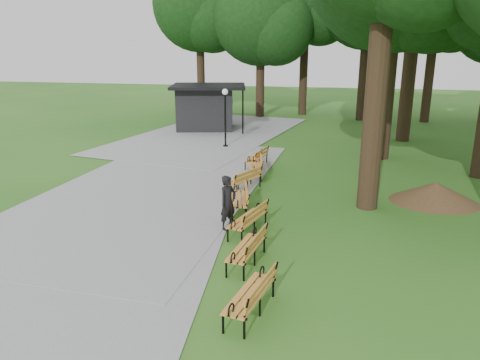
% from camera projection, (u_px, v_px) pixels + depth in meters
% --- Properties ---
extents(ground, '(100.00, 100.00, 0.00)m').
position_uv_depth(ground, '(235.00, 221.00, 14.38)').
color(ground, '#2C641C').
rests_on(ground, ground).
extents(path, '(12.00, 38.00, 0.06)m').
position_uv_depth(path, '(154.00, 185.00, 18.02)').
color(path, gray).
rests_on(path, ground).
extents(person, '(0.65, 0.73, 1.68)m').
position_uv_depth(person, '(228.00, 203.00, 13.49)').
color(person, black).
rests_on(person, ground).
extents(kiosk, '(5.47, 5.02, 2.92)m').
position_uv_depth(kiosk, '(205.00, 107.00, 29.90)').
color(kiosk, black).
rests_on(kiosk, ground).
extents(lamp_post, '(0.32, 0.32, 3.15)m').
position_uv_depth(lamp_post, '(225.00, 106.00, 24.29)').
color(lamp_post, black).
rests_on(lamp_post, ground).
extents(dirt_mound, '(2.58, 2.58, 0.73)m').
position_uv_depth(dirt_mound, '(435.00, 192.00, 16.02)').
color(dirt_mound, '#47301C').
rests_on(dirt_mound, ground).
extents(bench_0, '(0.98, 1.99, 0.88)m').
position_uv_depth(bench_0, '(250.00, 295.00, 9.28)').
color(bench_0, orange).
rests_on(bench_0, ground).
extents(bench_1, '(0.88, 1.97, 0.88)m').
position_uv_depth(bench_1, '(246.00, 248.00, 11.40)').
color(bench_1, orange).
rests_on(bench_1, ground).
extents(bench_2, '(1.09, 2.00, 0.88)m').
position_uv_depth(bench_2, '(248.00, 219.00, 13.32)').
color(bench_2, orange).
rests_on(bench_2, ground).
extents(bench_3, '(1.08, 2.00, 0.88)m').
position_uv_depth(bench_3, '(239.00, 199.00, 15.09)').
color(bench_3, orange).
rests_on(bench_3, ground).
extents(bench_4, '(1.38, 1.99, 0.88)m').
position_uv_depth(bench_4, '(243.00, 180.00, 17.25)').
color(bench_4, orange).
rests_on(bench_4, ground).
extents(bench_5, '(1.02, 1.99, 0.88)m').
position_uv_depth(bench_5, '(255.00, 166.00, 19.20)').
color(bench_5, orange).
rests_on(bench_5, ground).
extents(bench_6, '(0.96, 1.98, 0.88)m').
position_uv_depth(bench_6, '(256.00, 158.00, 20.70)').
color(bench_6, orange).
rests_on(bench_6, ground).
extents(tree_backdrop, '(36.98, 9.69, 16.34)m').
position_uv_depth(tree_backdrop, '(397.00, 4.00, 32.11)').
color(tree_backdrop, black).
rests_on(tree_backdrop, ground).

